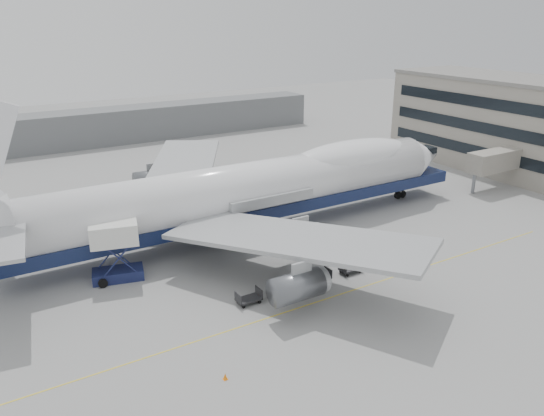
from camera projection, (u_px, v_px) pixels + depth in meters
ground at (306, 270)px, 55.91m from camera, size 260.00×260.00×0.00m
apron_line at (342, 294)px, 51.09m from camera, size 60.00×0.15×0.01m
hangar at (66, 130)px, 106.00m from camera, size 110.00×8.00×7.00m
airliner at (255, 188)px, 63.92m from camera, size 67.00×55.30×19.98m
catering_truck at (115, 248)px, 52.79m from camera, size 5.44×4.31×6.10m
traffic_cone at (225, 376)px, 39.05m from camera, size 0.35×0.35×0.52m
dolly_0 at (249, 298)px, 49.25m from camera, size 2.30×1.35×1.30m
dolly_1 at (285, 287)px, 51.22m from camera, size 2.30×1.35×1.30m
dolly_2 at (319, 277)px, 53.19m from camera, size 2.30×1.35×1.30m
dolly_3 at (351, 268)px, 55.16m from camera, size 2.30×1.35×1.30m
dolly_4 at (380, 259)px, 57.12m from camera, size 2.30×1.35×1.30m
dolly_5 at (407, 251)px, 59.09m from camera, size 2.30×1.35×1.30m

